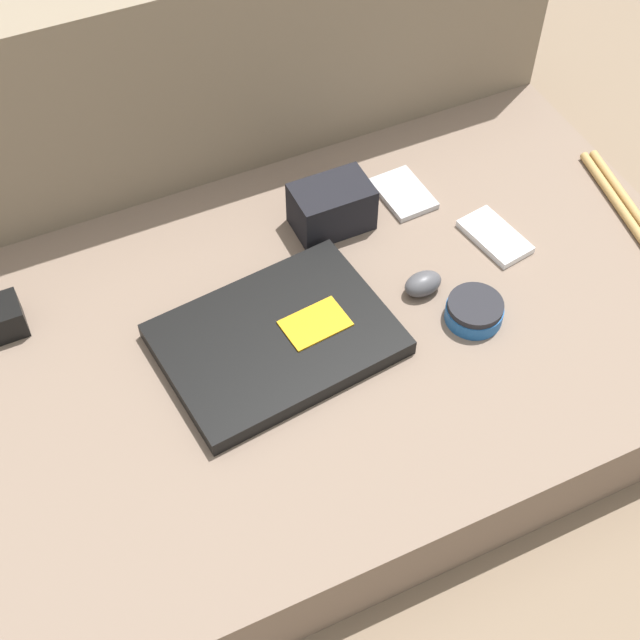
{
  "coord_description": "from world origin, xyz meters",
  "views": [
    {
      "loc": [
        -0.33,
        -0.7,
        1.13
      ],
      "look_at": [
        0.0,
        0.0,
        0.15
      ],
      "focal_mm": 50.0,
      "sensor_mm": 36.0,
      "label": 1
    }
  ],
  "objects_px": {
    "computer_mouse": "(422,282)",
    "phone_black": "(495,237)",
    "charger_brick": "(5,317)",
    "camera_pouch": "(332,207)",
    "laptop": "(278,340)",
    "phone_silver": "(403,193)",
    "speaker_puck": "(474,311)"
  },
  "relations": [
    {
      "from": "computer_mouse",
      "to": "phone_black",
      "type": "xyz_separation_m",
      "value": [
        0.15,
        0.04,
        -0.01
      ]
    },
    {
      "from": "phone_black",
      "to": "charger_brick",
      "type": "distance_m",
      "value": 0.73
    },
    {
      "from": "phone_black",
      "to": "camera_pouch",
      "type": "height_order",
      "value": "camera_pouch"
    },
    {
      "from": "laptop",
      "to": "phone_black",
      "type": "height_order",
      "value": "laptop"
    },
    {
      "from": "laptop",
      "to": "phone_black",
      "type": "distance_m",
      "value": 0.39
    },
    {
      "from": "charger_brick",
      "to": "phone_silver",
      "type": "bearing_deg",
      "value": 0.03
    },
    {
      "from": "speaker_puck",
      "to": "charger_brick",
      "type": "distance_m",
      "value": 0.66
    },
    {
      "from": "laptop",
      "to": "charger_brick",
      "type": "relative_size",
      "value": 5.99
    },
    {
      "from": "computer_mouse",
      "to": "laptop",
      "type": "bearing_deg",
      "value": 178.23
    },
    {
      "from": "phone_silver",
      "to": "charger_brick",
      "type": "bearing_deg",
      "value": 177.27
    },
    {
      "from": "phone_silver",
      "to": "charger_brick",
      "type": "height_order",
      "value": "charger_brick"
    },
    {
      "from": "camera_pouch",
      "to": "phone_black",
      "type": "bearing_deg",
      "value": -32.29
    },
    {
      "from": "camera_pouch",
      "to": "laptop",
      "type": "bearing_deg",
      "value": -132.96
    },
    {
      "from": "charger_brick",
      "to": "speaker_puck",
      "type": "bearing_deg",
      "value": -23.47
    },
    {
      "from": "phone_black",
      "to": "camera_pouch",
      "type": "relative_size",
      "value": 1.01
    },
    {
      "from": "laptop",
      "to": "phone_silver",
      "type": "relative_size",
      "value": 3.16
    },
    {
      "from": "speaker_puck",
      "to": "phone_silver",
      "type": "distance_m",
      "value": 0.27
    },
    {
      "from": "phone_silver",
      "to": "phone_black",
      "type": "height_order",
      "value": "phone_black"
    },
    {
      "from": "phone_black",
      "to": "camera_pouch",
      "type": "xyz_separation_m",
      "value": [
        -0.21,
        0.14,
        0.03
      ]
    },
    {
      "from": "computer_mouse",
      "to": "camera_pouch",
      "type": "xyz_separation_m",
      "value": [
        -0.06,
        0.18,
        0.02
      ]
    },
    {
      "from": "phone_silver",
      "to": "phone_black",
      "type": "relative_size",
      "value": 0.88
    },
    {
      "from": "laptop",
      "to": "camera_pouch",
      "type": "xyz_separation_m",
      "value": [
        0.17,
        0.18,
        0.03
      ]
    },
    {
      "from": "laptop",
      "to": "charger_brick",
      "type": "distance_m",
      "value": 0.38
    },
    {
      "from": "phone_black",
      "to": "speaker_puck",
      "type": "bearing_deg",
      "value": -142.17
    },
    {
      "from": "computer_mouse",
      "to": "camera_pouch",
      "type": "relative_size",
      "value": 0.5
    },
    {
      "from": "computer_mouse",
      "to": "camera_pouch",
      "type": "height_order",
      "value": "camera_pouch"
    },
    {
      "from": "phone_black",
      "to": "charger_brick",
      "type": "relative_size",
      "value": 2.14
    },
    {
      "from": "speaker_puck",
      "to": "charger_brick",
      "type": "height_order",
      "value": "charger_brick"
    },
    {
      "from": "speaker_puck",
      "to": "computer_mouse",
      "type": "bearing_deg",
      "value": 118.3
    },
    {
      "from": "phone_silver",
      "to": "computer_mouse",
      "type": "bearing_deg",
      "value": -113.5
    },
    {
      "from": "phone_silver",
      "to": "phone_black",
      "type": "bearing_deg",
      "value": -63.16
    },
    {
      "from": "computer_mouse",
      "to": "speaker_puck",
      "type": "distance_m",
      "value": 0.09
    }
  ]
}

